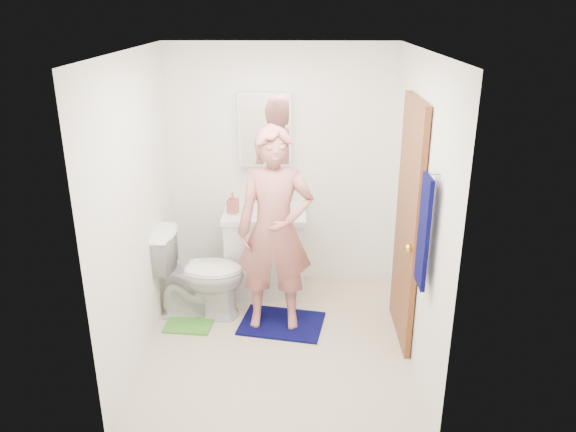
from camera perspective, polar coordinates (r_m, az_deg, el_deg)
The scene contains 22 objects.
floor at distance 4.95m, azimuth -1.06°, elevation -12.61°, with size 2.20×2.40×0.02m, color beige.
ceiling at distance 4.15m, azimuth -1.29°, elevation 16.57°, with size 2.20×2.40×0.02m, color white.
wall_back at distance 5.56m, azimuth -0.70°, elevation 4.94°, with size 2.20×0.02×2.40m, color white.
wall_front at distance 3.29m, azimuth -1.95°, elevation -6.57°, with size 2.20×0.02×2.40m, color white.
wall_left at distance 4.58m, azimuth -15.18°, elevation 0.73°, with size 0.02×2.40×2.40m, color white.
wall_right at distance 4.50m, azimuth 13.10°, elevation 0.56°, with size 0.02×2.40×2.40m, color white.
vanity_cabinet at distance 5.56m, azimuth -2.30°, elevation -3.85°, with size 0.75×0.55×0.80m, color white.
countertop at distance 5.40m, azimuth -2.36°, elevation 0.26°, with size 0.79×0.59×0.05m, color white.
sink_basin at distance 5.39m, azimuth -2.37°, elevation 0.41°, with size 0.40×0.40×0.03m, color white.
faucet at distance 5.54m, azimuth -2.27°, elevation 1.73°, with size 0.03×0.03×0.12m, color silver.
medicine_cabinet at distance 5.40m, azimuth -2.35°, elevation 8.83°, with size 0.50×0.12×0.70m, color white.
mirror_panel at distance 5.34m, azimuth -2.39°, elevation 8.70°, with size 0.46×0.01×0.66m, color white.
door at distance 4.69m, azimuth 12.04°, elevation -0.82°, with size 0.05×0.80×2.05m, color brown.
door_knob at distance 4.42m, azimuth 12.19°, elevation -3.24°, with size 0.07×0.07×0.07m, color gold.
towel at distance 3.95m, azimuth 13.63°, elevation -1.61°, with size 0.03×0.24×0.80m, color #070742.
towel_hook at distance 3.82m, azimuth 14.75°, elevation 4.23°, with size 0.02×0.02×0.06m, color silver.
toilet at distance 5.19m, azimuth -9.03°, elevation -5.73°, with size 0.47×0.82×0.84m, color white.
bath_mat at distance 5.16m, azimuth -0.64°, elevation -10.85°, with size 0.73×0.52×0.02m, color #070742.
green_rug at distance 5.23m, azimuth -9.96°, elevation -10.69°, with size 0.42×0.35×0.02m, color green.
soap_dispenser at distance 5.33m, azimuth -5.64°, elevation 1.36°, with size 0.09×0.09×0.20m, color #AC5550.
toothbrush_cup at distance 5.45m, azimuth -0.64°, elevation 1.26°, with size 0.12×0.12×0.09m, color #7A4293.
man at distance 4.75m, azimuth -1.33°, elevation -1.49°, with size 0.65×0.43×1.79m, color #B66966.
Camera 1 is at (0.17, -4.13, 2.71)m, focal length 35.00 mm.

